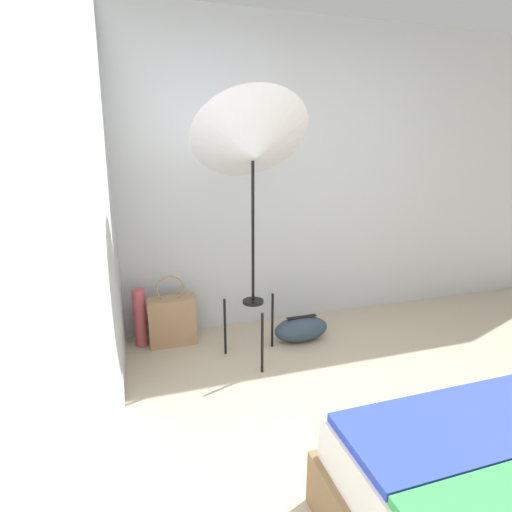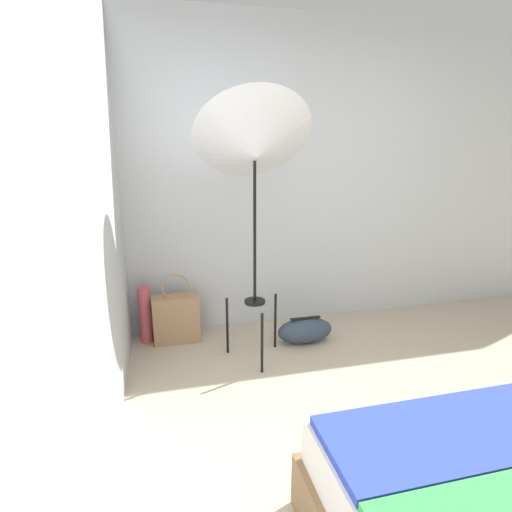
{
  "view_description": "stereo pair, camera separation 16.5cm",
  "coord_description": "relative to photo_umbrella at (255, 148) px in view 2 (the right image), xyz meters",
  "views": [
    {
      "loc": [
        -1.18,
        -1.18,
        1.59
      ],
      "look_at": [
        -0.43,
        1.29,
        0.87
      ],
      "focal_mm": 28.0,
      "sensor_mm": 36.0,
      "label": 1
    },
    {
      "loc": [
        -1.02,
        -1.22,
        1.59
      ],
      "look_at": [
        -0.43,
        1.29,
        0.87
      ],
      "focal_mm": 28.0,
      "sensor_mm": 36.0,
      "label": 2
    }
  ],
  "objects": [
    {
      "name": "wall_side_left",
      "position": [
        -0.97,
        -0.49,
        -0.27
      ],
      "size": [
        0.05,
        8.0,
        2.6
      ],
      "color": "#B7BCC1",
      "rests_on": "ground_plane"
    },
    {
      "name": "wall_back",
      "position": [
        0.39,
        0.64,
        -0.27
      ],
      "size": [
        8.0,
        0.05,
        2.6
      ],
      "color": "#B7BCC1",
      "rests_on": "ground_plane"
    },
    {
      "name": "paper_roll",
      "position": [
        -0.82,
        0.45,
        -1.33
      ],
      "size": [
        0.1,
        0.1,
        0.48
      ],
      "color": "#BC4C56",
      "rests_on": "ground_plane"
    },
    {
      "name": "ground_plane",
      "position": [
        0.39,
        -1.49,
        -1.57
      ],
      "size": [
        14.0,
        14.0,
        0.0
      ],
      "primitive_type": "plane",
      "color": "tan"
    },
    {
      "name": "duffel_bag",
      "position": [
        0.46,
        0.13,
        -1.46
      ],
      "size": [
        0.47,
        0.21,
        0.22
      ],
      "color": "#2D3D4C",
      "rests_on": "ground_plane"
    },
    {
      "name": "tote_bag",
      "position": [
        -0.57,
        0.41,
        -1.37
      ],
      "size": [
        0.38,
        0.18,
        0.59
      ],
      "color": "#9E7A56",
      "rests_on": "ground_plane"
    },
    {
      "name": "photo_umbrella",
      "position": [
        0.0,
        0.0,
        0.0
      ],
      "size": [
        0.83,
        0.73,
        1.95
      ],
      "color": "black",
      "rests_on": "ground_plane"
    }
  ]
}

